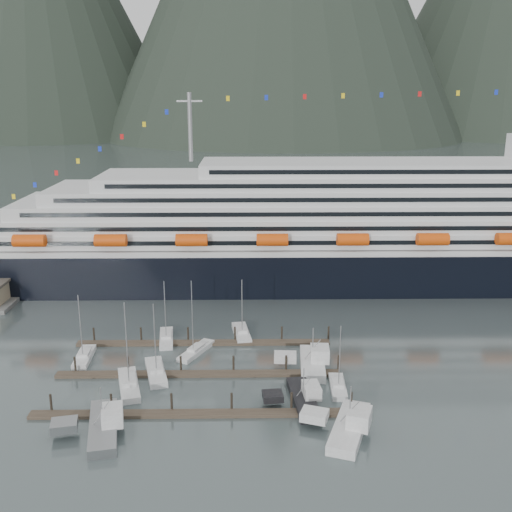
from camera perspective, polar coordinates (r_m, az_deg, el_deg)
The scene contains 16 objects.
ground at distance 101.03m, azimuth -2.78°, elevation -12.02°, with size 1600.00×1600.00×0.00m, color #4C585A.
cruise_ship at distance 150.96m, azimuth 9.32°, elevation 2.01°, with size 210.00×30.40×50.30m.
dock_near at distance 92.49m, azimuth -6.14°, elevation -14.66°, with size 48.18×2.28×3.20m.
dock_mid at distance 103.90m, azimuth -5.49°, elevation -11.07°, with size 48.18×2.28×3.20m.
dock_far at distance 115.64m, azimuth -4.99°, elevation -8.20°, with size 48.18×2.28×3.20m.
sailboat_a at distance 113.20m, azimuth -16.04°, elevation -9.25°, with size 2.97×9.03×12.98m.
sailboat_b at distance 101.45m, azimuth -12.01°, elevation -11.96°, with size 5.68×11.66×15.64m.
sailboat_c at distance 104.82m, azimuth -9.51°, elevation -10.89°, with size 5.36×10.92×13.70m.
sailboat_d at distance 111.91m, azimuth -5.73°, elevation -8.99°, with size 6.40×9.85×14.64m.
sailboat_e at distance 117.90m, azimuth -8.53°, elevation -7.78°, with size 3.62×9.84×12.78m.
sailboat_f at distance 118.92m, azimuth -1.39°, elevation -7.39°, with size 4.12×9.91×12.34m.
sailboat_h at distance 99.80m, azimuth 7.80°, elevation -12.26°, with size 2.80×8.38×11.71m.
trawler_a at distance 90.41m, azimuth -14.46°, elevation -15.39°, with size 10.39×14.18×7.55m.
trawler_c at distance 95.15m, azimuth 4.44°, elevation -13.32°, with size 9.10×12.83×6.38m.
trawler_d at distance 88.59m, azimuth 8.77°, elevation -15.72°, with size 11.10×13.84×7.94m.
trawler_e at distance 106.25m, azimuth 5.31°, elevation -10.02°, with size 9.67×12.69×8.13m.
Camera 1 is at (3.49, -89.61, 46.53)m, focal length 42.00 mm.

